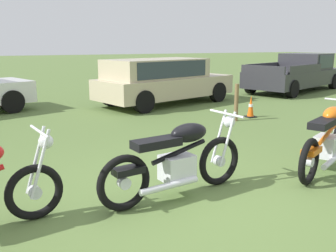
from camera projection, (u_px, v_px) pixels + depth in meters
ground_plane at (186, 200)px, 4.55m from camera, size 120.00×120.00×0.00m
motorcycle_black at (178, 160)px, 4.57m from camera, size 2.11×0.70×1.02m
motorcycle_orange at (327, 139)px, 5.53m from camera, size 1.96×1.12×1.02m
car_beige at (161, 78)px, 11.53m from camera, size 4.83×2.93×1.43m
pickup_truck_charcoal at (298, 72)px, 15.00m from camera, size 5.47×3.42×1.49m
fence_post_wooden at (236, 103)px, 9.11m from camera, size 0.10×0.10×0.93m
traffic_cone at (251, 107)px, 9.61m from camera, size 0.25×0.25×0.57m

